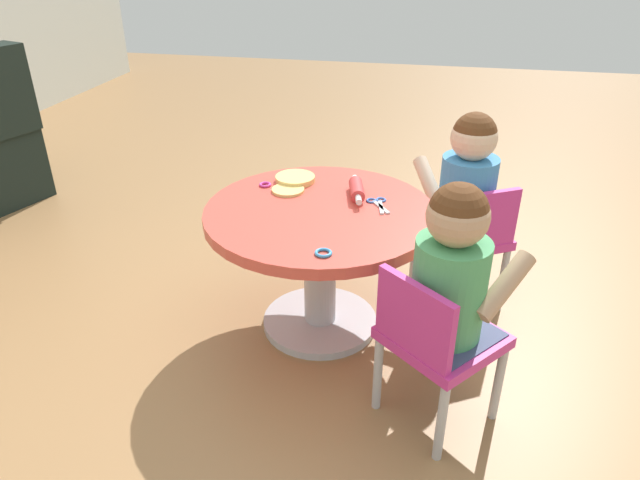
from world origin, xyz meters
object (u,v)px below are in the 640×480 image
at_px(child_chair_right, 466,237).
at_px(craft_scissors, 378,203).
at_px(seated_child_left, 452,269).
at_px(child_chair_left, 435,339).
at_px(seated_child_right, 468,179).
at_px(craft_table, 320,242).
at_px(rolling_pin, 357,189).

relative_size(child_chair_right, craft_scissors, 3.76).
distance_m(seated_child_left, child_chair_right, 0.68).
height_order(child_chair_left, craft_scissors, child_chair_left).
distance_m(child_chair_left, seated_child_right, 0.74).
bearing_deg(child_chair_left, seated_child_right, -6.36).
bearing_deg(seated_child_right, child_chair_left, 173.64).
bearing_deg(child_chair_right, child_chair_left, 171.63).
bearing_deg(craft_table, craft_scissors, -67.48).
distance_m(child_chair_left, child_chair_right, 0.68).
height_order(craft_table, child_chair_right, child_chair_right).
relative_size(seated_child_right, rolling_pin, 2.22).
height_order(child_chair_left, rolling_pin, rolling_pin).
distance_m(child_chair_left, craft_scissors, 0.57).
bearing_deg(seated_child_left, seated_child_right, -4.49).
xyz_separation_m(child_chair_left, rolling_pin, (0.54, 0.32, 0.22)).
xyz_separation_m(child_chair_right, rolling_pin, (-0.13, 0.42, 0.22)).
distance_m(craft_table, seated_child_left, 0.61).
distance_m(seated_child_left, seated_child_right, 0.68).
distance_m(craft_table, rolling_pin, 0.23).
relative_size(child_chair_left, rolling_pin, 2.34).
distance_m(seated_child_right, rolling_pin, 0.43).
bearing_deg(rolling_pin, seated_child_right, -67.87).
height_order(craft_table, seated_child_right, seated_child_right).
bearing_deg(seated_child_left, rolling_pin, 33.99).
height_order(child_chair_left, seated_child_right, seated_child_right).
relative_size(child_chair_left, child_chair_right, 1.00).
bearing_deg(child_chair_right, craft_table, 116.70).
relative_size(child_chair_right, rolling_pin, 2.34).
bearing_deg(child_chair_left, craft_scissors, 25.58).
bearing_deg(craft_scissors, child_chair_left, -154.42).
bearing_deg(craft_table, child_chair_right, -63.30).
bearing_deg(child_chair_left, craft_table, 46.56).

